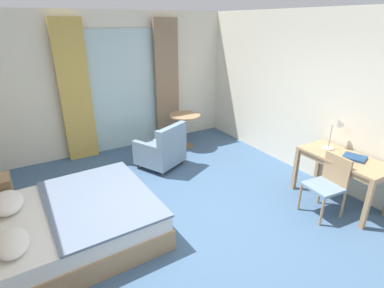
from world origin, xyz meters
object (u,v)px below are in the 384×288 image
desk_chair (328,182)px  closed_book (355,157)px  round_cafe_table (185,123)px  desk_lamp (336,129)px  armchair_by_window (162,150)px  writing_desk (344,163)px  bed (71,222)px

desk_chair → closed_book: (0.48, -0.02, 0.28)m
round_cafe_table → desk_lamp: bearing=-69.3°
desk_lamp → armchair_by_window: bearing=131.9°
desk_chair → desk_lamp: bearing=34.5°
writing_desk → armchair_by_window: 3.06m
writing_desk → desk_chair: size_ratio=1.44×
armchair_by_window → bed: bearing=-145.6°
bed → desk_lamp: size_ratio=4.00×
writing_desk → closed_book: bearing=-60.1°
closed_book → round_cafe_table: size_ratio=0.40×
writing_desk → desk_chair: (-0.42, -0.08, -0.16)m
desk_chair → round_cafe_table: desk_chair is taller
armchair_by_window → writing_desk: bearing=-53.8°
writing_desk → desk_lamp: desk_lamp is taller
bed → round_cafe_table: bearing=35.4°
desk_lamp → writing_desk: bearing=-114.5°
desk_lamp → closed_book: 0.51m
desk_chair → round_cafe_table: (-0.51, 3.21, 0.04)m
closed_book → armchair_by_window: armchair_by_window is taller
closed_book → writing_desk: bearing=100.6°
bed → closed_book: bearing=-18.7°
bed → desk_chair: bearing=-20.9°
writing_desk → armchair_by_window: size_ratio=1.30×
writing_desk → desk_lamp: 0.53m
desk_lamp → armchair_by_window: (-1.94, 2.16, -0.73)m
writing_desk → closed_book: 0.17m
writing_desk → desk_lamp: (0.14, 0.30, 0.41)m
desk_lamp → closed_book: (-0.07, -0.41, -0.30)m
desk_chair → armchair_by_window: (-1.38, 2.54, -0.16)m
desk_lamp → closed_book: bearing=-100.2°
bed → armchair_by_window: 2.29m
round_cafe_table → bed: bearing=-144.6°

